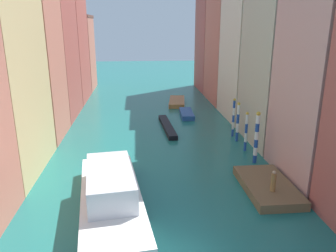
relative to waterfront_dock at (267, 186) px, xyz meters
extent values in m
plane|color=#1E6B66|center=(-7.94, 17.27, -0.33)|extent=(154.00, 154.00, 0.00)
cube|color=#C6705B|center=(-21.20, 14.62, 7.33)|extent=(6.53, 7.49, 15.31)
cube|color=#B25147|center=(-21.20, 23.45, 9.60)|extent=(6.53, 9.82, 19.86)
cube|color=#B25147|center=(-21.20, 33.79, 10.31)|extent=(6.53, 10.32, 21.27)
cube|color=#C6705B|center=(-21.20, 43.73, 6.30)|extent=(6.53, 8.56, 13.25)
cube|color=brown|center=(-21.20, 43.73, 13.16)|extent=(6.66, 8.73, 0.49)
cube|color=tan|center=(5.31, 2.07, 8.47)|extent=(6.53, 8.16, 17.59)
cube|color=#BCB299|center=(5.31, 10.95, 10.35)|extent=(6.53, 8.99, 21.34)
cube|color=beige|center=(5.31, 20.59, 9.05)|extent=(6.53, 9.57, 18.75)
cube|color=#C6705B|center=(5.31, 30.70, 9.73)|extent=(6.53, 10.18, 20.11)
cube|color=#B25147|center=(5.31, 40.94, 10.38)|extent=(6.53, 9.78, 21.41)
cube|color=brown|center=(0.00, 0.00, 0.00)|extent=(3.50, 6.49, 0.65)
cylinder|color=olive|center=(-0.16, -1.29, 0.98)|extent=(0.36, 0.36, 1.30)
sphere|color=tan|center=(-0.16, -1.29, 1.76)|extent=(0.26, 0.26, 0.26)
cylinder|color=#1E479E|center=(0.84, 5.24, 0.05)|extent=(0.36, 0.36, 0.75)
cylinder|color=white|center=(0.84, 5.24, 0.79)|extent=(0.36, 0.36, 0.75)
cylinder|color=#1E479E|center=(0.84, 5.24, 1.54)|extent=(0.36, 0.36, 0.75)
cylinder|color=white|center=(0.84, 5.24, 2.29)|extent=(0.36, 0.36, 0.75)
cylinder|color=#1E479E|center=(0.84, 5.24, 3.03)|extent=(0.36, 0.36, 0.75)
cylinder|color=white|center=(0.84, 5.24, 3.78)|extent=(0.36, 0.36, 0.75)
sphere|color=gold|center=(0.84, 5.24, 4.30)|extent=(0.39, 0.39, 0.39)
cylinder|color=#1E479E|center=(0.91, 8.26, 0.14)|extent=(0.27, 0.27, 0.93)
cylinder|color=white|center=(0.91, 8.26, 1.07)|extent=(0.27, 0.27, 0.93)
cylinder|color=#1E479E|center=(0.91, 8.26, 2.01)|extent=(0.27, 0.27, 0.93)
cylinder|color=white|center=(0.91, 8.26, 2.94)|extent=(0.27, 0.27, 0.93)
sphere|color=gold|center=(0.91, 8.26, 3.52)|extent=(0.30, 0.30, 0.30)
cylinder|color=#1E479E|center=(0.92, 11.17, 0.17)|extent=(0.30, 0.30, 1.00)
cylinder|color=white|center=(0.92, 11.17, 1.17)|extent=(0.30, 0.30, 1.00)
cylinder|color=#1E479E|center=(0.92, 11.17, 2.17)|extent=(0.30, 0.30, 1.00)
cylinder|color=white|center=(0.92, 11.17, 3.17)|extent=(0.30, 0.30, 1.00)
sphere|color=gold|center=(0.92, 11.17, 3.79)|extent=(0.33, 0.33, 0.33)
cylinder|color=#1E479E|center=(0.93, 12.82, 0.08)|extent=(0.27, 0.27, 0.82)
cylinder|color=white|center=(0.93, 12.82, 0.90)|extent=(0.27, 0.27, 0.82)
cylinder|color=#1E479E|center=(0.93, 12.82, 1.72)|extent=(0.27, 0.27, 0.82)
cylinder|color=white|center=(0.93, 12.82, 2.54)|extent=(0.27, 0.27, 0.82)
cylinder|color=#1E479E|center=(0.93, 12.82, 3.35)|extent=(0.27, 0.27, 0.82)
sphere|color=gold|center=(0.93, 12.82, 3.87)|extent=(0.29, 0.29, 0.29)
cube|color=white|center=(-11.57, -1.75, 0.31)|extent=(5.51, 13.10, 1.28)
cube|color=silver|center=(-11.57, -1.75, 1.82)|extent=(3.73, 6.72, 1.72)
cube|color=black|center=(-6.15, 16.28, -0.06)|extent=(1.55, 8.92, 0.53)
cube|color=olive|center=(-3.45, 29.23, 0.01)|extent=(3.24, 7.06, 0.67)
cube|color=#234C93|center=(-2.99, 21.77, 0.00)|extent=(1.84, 5.18, 0.65)
camera|label=1|loc=(-9.60, -21.97, 11.76)|focal=35.60mm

